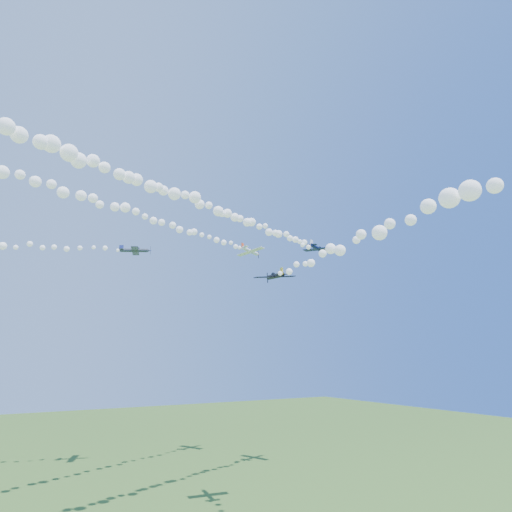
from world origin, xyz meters
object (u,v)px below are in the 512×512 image
plane_white (250,251)px  plane_navy (318,249)px  plane_grey (135,250)px  plane_black (275,276)px

plane_white → plane_navy: size_ratio=1.03×
plane_grey → plane_navy: bearing=-11.1°
plane_grey → plane_black: (14.38, -37.46, -10.92)m
plane_white → plane_black: bearing=-137.1°
plane_white → plane_grey: (-29.32, 3.01, -2.95)m
plane_white → plane_grey: 29.62m
plane_black → plane_grey: bearing=30.6°
plane_navy → plane_grey: size_ratio=0.99×
plane_navy → plane_white: bearing=92.8°
plane_white → plane_navy: (8.10, -18.03, -2.30)m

